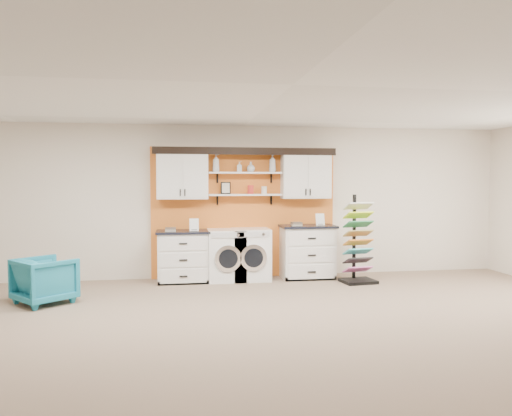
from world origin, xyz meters
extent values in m
plane|color=#8B725E|center=(0.00, 0.00, 0.00)|extent=(10.00, 10.00, 0.00)
plane|color=white|center=(0.00, 0.00, 2.80)|extent=(10.00, 10.00, 0.00)
plane|color=beige|center=(0.00, 4.00, 1.40)|extent=(10.00, 0.00, 10.00)
cube|color=orange|center=(0.00, 3.96, 1.20)|extent=(3.40, 0.07, 2.40)
cube|color=white|center=(-1.13, 3.80, 1.88)|extent=(0.90, 0.34, 0.84)
cube|color=white|center=(-1.35, 3.62, 1.88)|extent=(0.42, 0.01, 0.78)
cube|color=white|center=(-0.91, 3.62, 1.88)|extent=(0.42, 0.01, 0.78)
cube|color=white|center=(1.13, 3.80, 1.88)|extent=(0.90, 0.34, 0.84)
cube|color=white|center=(0.91, 3.62, 1.88)|extent=(0.42, 0.01, 0.78)
cube|color=white|center=(1.35, 3.62, 1.88)|extent=(0.42, 0.01, 0.78)
cube|color=white|center=(0.00, 3.80, 1.53)|extent=(1.32, 0.28, 0.03)
cube|color=white|center=(0.00, 3.80, 1.93)|extent=(1.32, 0.28, 0.03)
cube|color=black|center=(0.00, 3.82, 2.33)|extent=(3.30, 0.40, 0.10)
cube|color=black|center=(0.00, 3.63, 2.27)|extent=(3.30, 0.04, 0.04)
cube|color=black|center=(-0.35, 3.85, 1.66)|extent=(0.18, 0.02, 0.22)
cube|color=beige|center=(-0.35, 3.84, 1.66)|extent=(0.14, 0.01, 0.18)
cylinder|color=red|center=(0.10, 3.80, 1.62)|extent=(0.11, 0.11, 0.16)
cylinder|color=silver|center=(0.35, 3.80, 1.61)|extent=(0.10, 0.10, 0.14)
cube|color=white|center=(-1.13, 3.65, 0.44)|extent=(0.87, 0.60, 0.87)
cube|color=black|center=(-1.13, 3.38, 0.03)|extent=(0.87, 0.06, 0.07)
cube|color=black|center=(-1.13, 3.65, 0.89)|extent=(0.93, 0.66, 0.04)
cube|color=white|center=(-1.13, 3.34, 0.72)|extent=(0.79, 0.02, 0.24)
cube|color=white|center=(-1.13, 3.34, 0.44)|extent=(0.79, 0.02, 0.24)
cube|color=white|center=(-1.13, 3.34, 0.15)|extent=(0.79, 0.02, 0.24)
cube|color=white|center=(1.13, 3.65, 0.47)|extent=(0.93, 0.60, 0.93)
cube|color=black|center=(1.13, 3.38, 0.04)|extent=(0.93, 0.06, 0.07)
cube|color=black|center=(1.13, 3.65, 0.95)|extent=(0.99, 0.66, 0.04)
cube|color=white|center=(1.13, 3.34, 0.77)|extent=(0.85, 0.02, 0.26)
cube|color=white|center=(1.13, 3.34, 0.47)|extent=(0.85, 0.02, 0.26)
cube|color=white|center=(1.13, 3.34, 0.17)|extent=(0.85, 0.02, 0.26)
cube|color=white|center=(-0.36, 3.65, 0.46)|extent=(0.66, 0.66, 0.92)
cube|color=silver|center=(-0.36, 3.31, 0.85)|extent=(0.56, 0.02, 0.10)
cylinder|color=silver|center=(-0.36, 3.31, 0.44)|extent=(0.46, 0.05, 0.46)
cylinder|color=black|center=(-0.36, 3.29, 0.44)|extent=(0.33, 0.03, 0.33)
cube|color=white|center=(0.08, 3.65, 0.46)|extent=(0.66, 0.66, 0.93)
cube|color=silver|center=(0.08, 3.31, 0.86)|extent=(0.57, 0.02, 0.10)
cylinder|color=silver|center=(0.08, 3.31, 0.45)|extent=(0.47, 0.05, 0.47)
cylinder|color=black|center=(0.08, 3.29, 0.45)|extent=(0.33, 0.03, 0.33)
cube|color=black|center=(1.90, 3.08, 0.03)|extent=(0.62, 0.53, 0.06)
cube|color=black|center=(1.88, 3.24, 0.79)|extent=(0.05, 0.05, 1.50)
cube|color=#DE62B4|center=(1.90, 3.09, 0.23)|extent=(0.50, 0.32, 0.14)
cube|color=black|center=(1.90, 3.09, 0.39)|extent=(0.50, 0.32, 0.14)
cube|color=#3ABBCB|center=(1.90, 3.09, 0.55)|extent=(0.50, 0.32, 0.14)
cube|color=orange|center=(1.90, 3.09, 0.71)|extent=(0.50, 0.32, 0.14)
cube|color=olive|center=(1.90, 3.09, 0.87)|extent=(0.50, 0.32, 0.14)
cube|color=#207845|center=(1.90, 3.09, 1.03)|extent=(0.50, 0.32, 0.14)
cube|color=#DDFF1A|center=(1.90, 3.09, 1.19)|extent=(0.50, 0.32, 0.14)
cube|color=silver|center=(1.90, 3.09, 1.35)|extent=(0.50, 0.32, 0.14)
imported|color=teal|center=(-3.14, 2.38, 0.34)|extent=(1.04, 1.03, 0.68)
imported|color=silver|center=(-0.53, 3.80, 2.10)|extent=(0.15, 0.15, 0.32)
imported|color=silver|center=(-0.10, 3.80, 2.04)|extent=(0.10, 0.10, 0.19)
imported|color=silver|center=(0.10, 3.80, 2.04)|extent=(0.20, 0.20, 0.18)
imported|color=silver|center=(0.50, 3.80, 2.11)|extent=(0.17, 0.17, 0.32)
camera|label=1|loc=(-1.21, -5.19, 1.79)|focal=35.00mm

